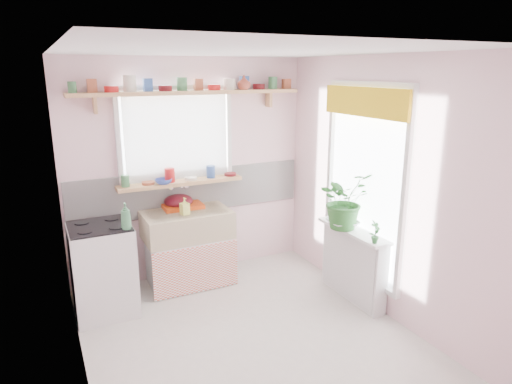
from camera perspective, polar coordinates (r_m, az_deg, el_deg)
name	(u,v)px	position (r m, az deg, el deg)	size (l,w,h in m)	color
room	(271,166)	(4.84, 1.89, 3.27)	(3.20, 3.20, 3.20)	beige
sink_unit	(188,247)	(5.20, -8.47, -6.87)	(0.95, 0.65, 1.11)	white
cooker	(103,269)	(4.79, -18.57, -9.12)	(0.58, 0.58, 0.93)	white
radiator_ledge	(353,263)	(4.94, 12.07, -8.67)	(0.22, 0.95, 0.78)	white
windowsill	(181,183)	(5.15, -9.40, 1.18)	(1.40, 0.22, 0.04)	tan
pine_shelf	(191,93)	(5.05, -8.19, 12.20)	(2.52, 0.24, 0.04)	tan
shelf_crockery	(190,85)	(5.04, -8.22, 13.06)	(2.47, 0.11, 0.12)	#3F7F4C
sill_crockery	(176,177)	(5.12, -9.97, 1.92)	(1.35, 0.11, 0.12)	#3F7F4C
dish_tray	(182,206)	(5.22, -9.21, -1.69)	(0.44, 0.33, 0.04)	#D54712
colander	(179,201)	(5.22, -9.66, -1.12)	(0.32, 0.32, 0.15)	#500D19
jade_plant	(344,200)	(4.73, 11.00, -0.98)	(0.54, 0.47, 0.60)	#2B6B2A
fruit_bowl	(343,224)	(4.82, 10.77, -3.92)	(0.32, 0.32, 0.08)	silver
herb_pot	(375,232)	(4.43, 14.68, -4.87)	(0.12, 0.08, 0.23)	#2A6B30
soap_bottle_sink	(185,206)	(4.95, -8.91, -1.75)	(0.08, 0.09, 0.19)	#E5ED69
sill_cup	(125,181)	(5.07, -16.05, 1.28)	(0.11, 0.11, 0.09)	white
sill_bowl	(164,181)	(5.03, -11.47, 1.31)	(0.18, 0.18, 0.06)	#374FB2
shelf_vase	(244,83)	(5.21, -1.51, 13.51)	(0.15, 0.15, 0.16)	#A44432
cooker_bottle	(126,216)	(4.41, -15.98, -2.92)	(0.10, 0.10, 0.25)	#418355
fruit	(343,218)	(4.81, 10.82, -3.20)	(0.20, 0.14, 0.10)	orange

